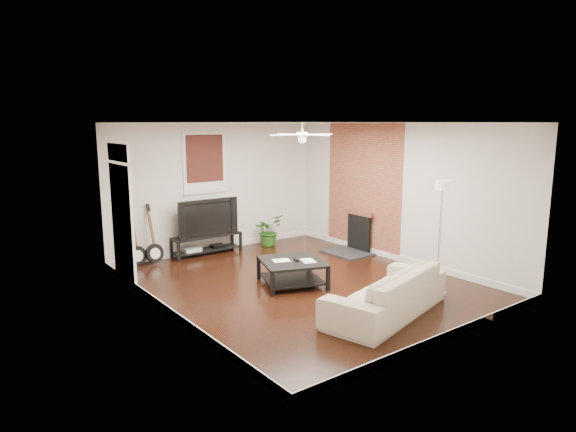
{
  "coord_description": "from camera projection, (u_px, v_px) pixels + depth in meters",
  "views": [
    {
      "loc": [
        -5.28,
        -6.65,
        2.79
      ],
      "look_at": [
        0.0,
        0.4,
        1.15
      ],
      "focal_mm": 31.19,
      "sensor_mm": 36.0,
      "label": 1
    }
  ],
  "objects": [
    {
      "name": "ceiling_fan",
      "position": [
        302.0,
        135.0,
        8.38
      ],
      "size": [
        1.24,
        1.24,
        0.32
      ],
      "primitive_type": null,
      "color": "white",
      "rests_on": "ceiling"
    },
    {
      "name": "floor_lamp",
      "position": [
        440.0,
        238.0,
        8.14
      ],
      "size": [
        0.38,
        0.38,
        1.9
      ],
      "primitive_type": null,
      "rotation": [
        0.0,
        0.0,
        0.26
      ],
      "color": "silver",
      "rests_on": "floor"
    },
    {
      "name": "brick_accent",
      "position": [
        363.0,
        188.0,
        10.86
      ],
      "size": [
        0.02,
        2.2,
        2.8
      ],
      "primitive_type": "cube",
      "color": "#9D4A32",
      "rests_on": "floor"
    },
    {
      "name": "coffee_table",
      "position": [
        292.0,
        272.0,
        8.75
      ],
      "size": [
        1.33,
        1.33,
        0.43
      ],
      "primitive_type": "cube",
      "rotation": [
        0.0,
        0.0,
        -0.35
      ],
      "color": "black",
      "rests_on": "floor"
    },
    {
      "name": "fireplace",
      "position": [
        352.0,
        232.0,
        10.86
      ],
      "size": [
        0.8,
        1.1,
        0.92
      ],
      "primitive_type": "cube",
      "color": "black",
      "rests_on": "floor"
    },
    {
      "name": "sofa",
      "position": [
        386.0,
        292.0,
        7.37
      ],
      "size": [
        2.49,
        1.48,
        0.68
      ],
      "primitive_type": "imported",
      "rotation": [
        0.0,
        0.0,
        3.4
      ],
      "color": "tan",
      "rests_on": "floor"
    },
    {
      "name": "potted_plant",
      "position": [
        268.0,
        230.0,
        11.52
      ],
      "size": [
        0.78,
        0.73,
        0.71
      ],
      "primitive_type": "imported",
      "rotation": [
        0.0,
        0.0,
        0.32
      ],
      "color": "#255A19",
      "rests_on": "floor"
    },
    {
      "name": "guitar_left",
      "position": [
        136.0,
        236.0,
        9.76
      ],
      "size": [
        0.4,
        0.29,
        1.24
      ],
      "primitive_type": null,
      "rotation": [
        0.0,
        0.0,
        0.05
      ],
      "color": "black",
      "rests_on": "floor"
    },
    {
      "name": "tv_stand",
      "position": [
        207.0,
        245.0,
        10.77
      ],
      "size": [
        1.53,
        0.41,
        0.43
      ],
      "primitive_type": "cube",
      "color": "black",
      "rests_on": "floor"
    },
    {
      "name": "guitar_right",
      "position": [
        154.0,
        234.0,
        9.94
      ],
      "size": [
        0.42,
        0.33,
        1.24
      ],
      "primitive_type": null,
      "rotation": [
        0.0,
        0.0,
        0.16
      ],
      "color": "black",
      "rests_on": "floor"
    },
    {
      "name": "tv",
      "position": [
        206.0,
        217.0,
        10.67
      ],
      "size": [
        1.37,
        0.18,
        0.79
      ],
      "primitive_type": "imported",
      "color": "black",
      "rests_on": "tv_stand"
    },
    {
      "name": "door_left",
      "position": [
        123.0,
        213.0,
        8.67
      ],
      "size": [
        0.08,
        1.0,
        2.5
      ],
      "primitive_type": "cube",
      "color": "white",
      "rests_on": "wall_left"
    },
    {
      "name": "room",
      "position": [
        302.0,
        205.0,
        8.6
      ],
      "size": [
        5.01,
        6.01,
        2.81
      ],
      "color": "black",
      "rests_on": "ground"
    },
    {
      "name": "window_back",
      "position": [
        205.0,
        163.0,
        10.66
      ],
      "size": [
        1.0,
        0.06,
        1.3
      ],
      "primitive_type": "cube",
      "color": "#3B1310",
      "rests_on": "wall_back"
    }
  ]
}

